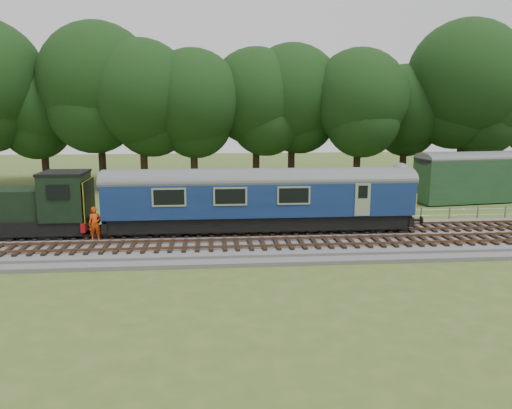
{
  "coord_description": "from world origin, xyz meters",
  "views": [
    {
      "loc": [
        -4.02,
        -27.56,
        7.56
      ],
      "look_at": [
        -1.54,
        1.4,
        2.0
      ],
      "focal_mm": 35.0,
      "sensor_mm": 36.0,
      "label": 1
    }
  ],
  "objects": [
    {
      "name": "fence",
      "position": [
        0.0,
        4.5,
        0.0
      ],
      "size": [
        64.0,
        0.12,
        1.0
      ],
      "primitive_type": null,
      "color": "#6B6054",
      "rests_on": "ground"
    },
    {
      "name": "track_north",
      "position": [
        0.0,
        1.4,
        0.42
      ],
      "size": [
        67.2,
        2.4,
        0.21
      ],
      "color": "black",
      "rests_on": "ballast"
    },
    {
      "name": "parked_coach",
      "position": [
        20.46,
        11.8,
        2.29
      ],
      "size": [
        16.18,
        4.87,
        4.08
      ],
      "rotation": [
        0.0,
        0.0,
        0.13
      ],
      "color": "#193921",
      "rests_on": "ground"
    },
    {
      "name": "dmu_railcar",
      "position": [
        -1.31,
        1.4,
        2.61
      ],
      "size": [
        18.05,
        2.86,
        3.88
      ],
      "color": "black",
      "rests_on": "ground"
    },
    {
      "name": "tree_line",
      "position": [
        0.0,
        22.0,
        0.0
      ],
      "size": [
        70.0,
        8.0,
        18.0
      ],
      "primitive_type": null,
      "color": "black",
      "rests_on": "ground"
    },
    {
      "name": "shunter_loco",
      "position": [
        -15.23,
        1.4,
        1.97
      ],
      "size": [
        8.92,
        2.6,
        3.38
      ],
      "color": "black",
      "rests_on": "ground"
    },
    {
      "name": "worker",
      "position": [
        -10.66,
        0.17,
        1.3
      ],
      "size": [
        0.76,
        0.57,
        1.9
      ],
      "primitive_type": "imported",
      "rotation": [
        0.0,
        0.0,
        0.18
      ],
      "color": "#DC3E0B",
      "rests_on": "ballast"
    },
    {
      "name": "ground",
      "position": [
        0.0,
        0.0,
        0.0
      ],
      "size": [
        120.0,
        120.0,
        0.0
      ],
      "primitive_type": "plane",
      "color": "#3D5A21",
      "rests_on": "ground"
    },
    {
      "name": "track_south",
      "position": [
        0.0,
        -1.6,
        0.42
      ],
      "size": [
        67.2,
        2.4,
        0.21
      ],
      "color": "black",
      "rests_on": "ballast"
    },
    {
      "name": "ballast",
      "position": [
        0.0,
        0.0,
        0.17
      ],
      "size": [
        70.0,
        7.0,
        0.35
      ],
      "primitive_type": "cube",
      "color": "#4C4C4F",
      "rests_on": "ground"
    }
  ]
}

